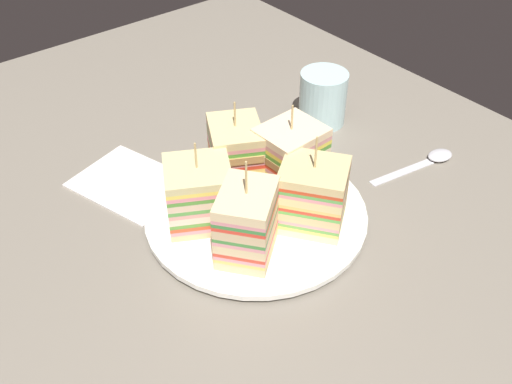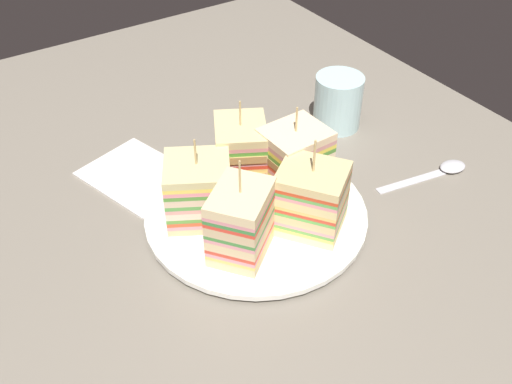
% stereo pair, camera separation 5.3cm
% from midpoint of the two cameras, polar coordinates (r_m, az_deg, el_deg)
% --- Properties ---
extents(ground_plane, '(1.21, 0.89, 0.02)m').
position_cam_midpoint_polar(ground_plane, '(0.73, -2.07, -3.18)').
color(ground_plane, slate).
extents(plate, '(0.27, 0.27, 0.01)m').
position_cam_midpoint_polar(plate, '(0.72, -2.10, -2.21)').
color(plate, white).
rests_on(plate, ground_plane).
extents(sandwich_wedge_0, '(0.10, 0.10, 0.12)m').
position_cam_midpoint_polar(sandwich_wedge_0, '(0.68, 3.23, -0.40)').
color(sandwich_wedge_0, beige).
rests_on(sandwich_wedge_0, plate).
extents(sandwich_wedge_1, '(0.07, 0.08, 0.12)m').
position_cam_midpoint_polar(sandwich_wedge_1, '(0.73, 1.25, 3.29)').
color(sandwich_wedge_1, '#D9BC87').
rests_on(sandwich_wedge_1, plate).
extents(sandwich_wedge_2, '(0.10, 0.09, 0.12)m').
position_cam_midpoint_polar(sandwich_wedge_2, '(0.74, -4.00, 3.67)').
color(sandwich_wedge_2, '#D3B382').
rests_on(sandwich_wedge_2, plate).
extents(sandwich_wedge_3, '(0.10, 0.10, 0.11)m').
position_cam_midpoint_polar(sandwich_wedge_3, '(0.69, -7.70, -0.27)').
color(sandwich_wedge_3, '#CFB580').
rests_on(sandwich_wedge_3, plate).
extents(sandwich_wedge_4, '(0.09, 0.09, 0.13)m').
position_cam_midpoint_polar(sandwich_wedge_4, '(0.64, -3.24, -3.05)').
color(sandwich_wedge_4, beige).
rests_on(sandwich_wedge_4, plate).
extents(chip_pile, '(0.06, 0.06, 0.01)m').
position_cam_midpoint_polar(chip_pile, '(0.72, -1.47, -1.00)').
color(chip_pile, '#DEAD5D').
rests_on(chip_pile, plate).
extents(spoon, '(0.04, 0.14, 0.01)m').
position_cam_midpoint_polar(spoon, '(0.84, 14.89, 3.03)').
color(spoon, silver).
rests_on(spoon, ground_plane).
extents(napkin, '(0.17, 0.15, 0.01)m').
position_cam_midpoint_polar(napkin, '(0.80, -13.91, 0.86)').
color(napkin, silver).
rests_on(napkin, ground_plane).
extents(drinking_glass, '(0.07, 0.07, 0.08)m').
position_cam_midpoint_polar(drinking_glass, '(0.89, 4.75, 8.68)').
color(drinking_glass, silver).
rests_on(drinking_glass, ground_plane).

